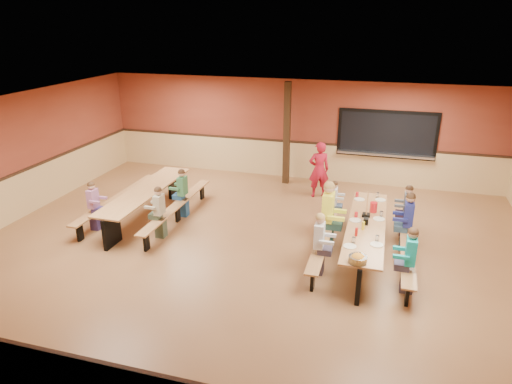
# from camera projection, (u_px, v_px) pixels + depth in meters

# --- Properties ---
(ground) EXTENTS (12.00, 12.00, 0.00)m
(ground) POSITION_uv_depth(u_px,v_px,m) (250.00, 250.00, 9.80)
(ground) COLOR brown
(ground) RESTS_ON ground
(room_envelope) EXTENTS (12.04, 10.04, 3.02)m
(room_envelope) POSITION_uv_depth(u_px,v_px,m) (250.00, 221.00, 9.55)
(room_envelope) COLOR brown
(room_envelope) RESTS_ON ground
(kitchen_pass_through) EXTENTS (2.78, 0.28, 1.38)m
(kitchen_pass_through) POSITION_uv_depth(u_px,v_px,m) (387.00, 136.00, 13.05)
(kitchen_pass_through) COLOR black
(kitchen_pass_through) RESTS_ON ground
(structural_post) EXTENTS (0.18, 0.18, 3.00)m
(structural_post) POSITION_uv_depth(u_px,v_px,m) (287.00, 134.00, 13.26)
(structural_post) COLOR black
(structural_post) RESTS_ON ground
(cafeteria_table_main) EXTENTS (1.91, 3.70, 0.74)m
(cafeteria_table_main) POSITION_uv_depth(u_px,v_px,m) (366.00, 233.00, 9.37)
(cafeteria_table_main) COLOR #A97343
(cafeteria_table_main) RESTS_ON ground
(cafeteria_table_second) EXTENTS (1.91, 3.70, 0.74)m
(cafeteria_table_second) POSITION_uv_depth(u_px,v_px,m) (146.00, 198.00, 11.21)
(cafeteria_table_second) COLOR #A97343
(cafeteria_table_second) RESTS_ON ground
(seated_child_white_left) EXTENTS (0.39, 0.32, 1.25)m
(seated_child_white_left) POSITION_uv_depth(u_px,v_px,m) (319.00, 244.00, 8.70)
(seated_child_white_left) COLOR silver
(seated_child_white_left) RESTS_ON ground
(seated_adult_yellow) EXTENTS (0.49, 0.40, 1.46)m
(seated_adult_yellow) POSITION_uv_depth(u_px,v_px,m) (328.00, 215.00, 9.73)
(seated_adult_yellow) COLOR #FFFE3C
(seated_adult_yellow) RESTS_ON ground
(seated_child_grey_left) EXTENTS (0.32, 0.26, 1.11)m
(seated_child_grey_left) POSITION_uv_depth(u_px,v_px,m) (333.00, 204.00, 10.76)
(seated_child_grey_left) COLOR silver
(seated_child_grey_left) RESTS_ON ground
(seated_child_teal_right) EXTENTS (0.39, 0.32, 1.25)m
(seated_child_teal_right) POSITION_uv_depth(u_px,v_px,m) (410.00, 261.00, 8.11)
(seated_child_teal_right) COLOR #14A4A5
(seated_child_teal_right) RESTS_ON ground
(seated_child_navy_right) EXTENTS (0.41, 0.33, 1.29)m
(seated_child_navy_right) POSITION_uv_depth(u_px,v_px,m) (408.00, 222.00, 9.58)
(seated_child_navy_right) COLOR navy
(seated_child_navy_right) RESTS_ON ground
(seated_child_char_right) EXTENTS (0.36, 0.30, 1.19)m
(seated_child_char_right) POSITION_uv_depth(u_px,v_px,m) (407.00, 211.00, 10.27)
(seated_child_char_right) COLOR #4F545B
(seated_child_char_right) RESTS_ON ground
(seated_child_purple_sec) EXTENTS (0.35, 0.29, 1.17)m
(seated_child_purple_sec) POSITION_uv_depth(u_px,v_px,m) (94.00, 206.00, 10.55)
(seated_child_purple_sec) COLOR #9F628D
(seated_child_purple_sec) RESTS_ON ground
(seated_child_green_sec) EXTENTS (0.37, 0.30, 1.21)m
(seated_child_green_sec) POSITION_uv_depth(u_px,v_px,m) (183.00, 193.00, 11.28)
(seated_child_green_sec) COLOR #377348
(seated_child_green_sec) RESTS_ON ground
(seated_child_tan_sec) EXTENTS (0.36, 0.29, 1.19)m
(seated_child_tan_sec) POSITION_uv_depth(u_px,v_px,m) (160.00, 213.00, 10.18)
(seated_child_tan_sec) COLOR #AFA88C
(seated_child_tan_sec) RESTS_ON ground
(standing_woman) EXTENTS (0.67, 0.56, 1.56)m
(standing_woman) POSITION_uv_depth(u_px,v_px,m) (319.00, 170.00, 12.46)
(standing_woman) COLOR #B1142A
(standing_woman) RESTS_ON ground
(punch_pitcher) EXTENTS (0.16, 0.16, 0.22)m
(punch_pitcher) POSITION_uv_depth(u_px,v_px,m) (374.00, 207.00, 9.82)
(punch_pitcher) COLOR red
(punch_pitcher) RESTS_ON cafeteria_table_main
(chip_bowl) EXTENTS (0.32, 0.32, 0.15)m
(chip_bowl) POSITION_uv_depth(u_px,v_px,m) (358.00, 259.00, 7.80)
(chip_bowl) COLOR orange
(chip_bowl) RESTS_ON cafeteria_table_main
(napkin_dispenser) EXTENTS (0.10, 0.14, 0.13)m
(napkin_dispenser) POSITION_uv_depth(u_px,v_px,m) (366.00, 221.00, 9.25)
(napkin_dispenser) COLOR black
(napkin_dispenser) RESTS_ON cafeteria_table_main
(condiment_mustard) EXTENTS (0.06, 0.06, 0.17)m
(condiment_mustard) POSITION_uv_depth(u_px,v_px,m) (363.00, 226.00, 9.00)
(condiment_mustard) COLOR yellow
(condiment_mustard) RESTS_ON cafeteria_table_main
(condiment_ketchup) EXTENTS (0.06, 0.06, 0.17)m
(condiment_ketchup) POSITION_uv_depth(u_px,v_px,m) (356.00, 232.00, 8.75)
(condiment_ketchup) COLOR #B2140F
(condiment_ketchup) RESTS_ON cafeteria_table_main
(table_paddle) EXTENTS (0.16, 0.16, 0.56)m
(table_paddle) POSITION_uv_depth(u_px,v_px,m) (367.00, 210.00, 9.59)
(table_paddle) COLOR black
(table_paddle) RESTS_ON cafeteria_table_main
(place_settings) EXTENTS (0.65, 3.30, 0.11)m
(place_settings) POSITION_uv_depth(u_px,v_px,m) (367.00, 221.00, 9.27)
(place_settings) COLOR beige
(place_settings) RESTS_ON cafeteria_table_main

